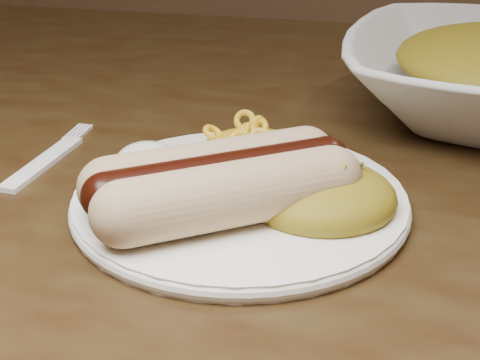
# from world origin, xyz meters

# --- Properties ---
(table) EXTENTS (1.60, 0.90, 0.75)m
(table) POSITION_xyz_m (0.00, 0.00, 0.66)
(table) COLOR black
(table) RESTS_ON floor
(plate) EXTENTS (0.26, 0.26, 0.01)m
(plate) POSITION_xyz_m (0.09, -0.10, 0.76)
(plate) COLOR white
(plate) RESTS_ON table
(hotdog) EXTENTS (0.14, 0.14, 0.04)m
(hotdog) POSITION_xyz_m (0.09, -0.13, 0.78)
(hotdog) COLOR tan
(hotdog) RESTS_ON plate
(mac_and_cheese) EXTENTS (0.08, 0.07, 0.03)m
(mac_and_cheese) POSITION_xyz_m (0.09, -0.03, 0.78)
(mac_and_cheese) COLOR yellow
(mac_and_cheese) RESTS_ON plate
(sour_cream) EXTENTS (0.06, 0.06, 0.03)m
(sour_cream) POSITION_xyz_m (0.02, -0.08, 0.78)
(sour_cream) COLOR white
(sour_cream) RESTS_ON plate
(taco_salad) EXTENTS (0.10, 0.09, 0.04)m
(taco_salad) POSITION_xyz_m (0.15, -0.10, 0.78)
(taco_salad) COLOR #C27B0F
(taco_salad) RESTS_ON plate
(fork) EXTENTS (0.03, 0.12, 0.00)m
(fork) POSITION_xyz_m (-0.07, -0.06, 0.75)
(fork) COLOR white
(fork) RESTS_ON table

